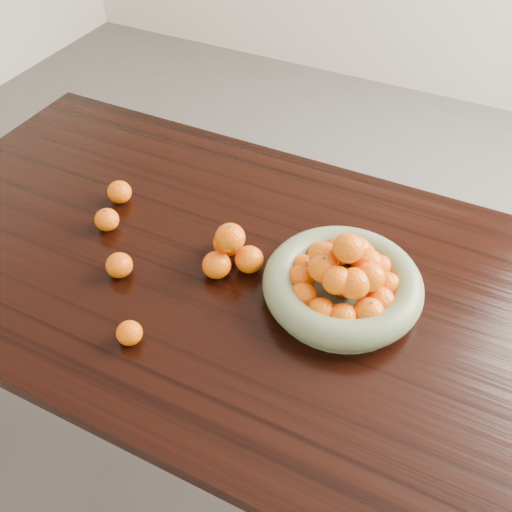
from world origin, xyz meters
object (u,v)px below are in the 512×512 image
at_px(dining_table, 261,300).
at_px(fruit_bowl, 343,282).
at_px(loose_orange_0, 107,220).
at_px(orange_pyramid, 231,251).

bearing_deg(dining_table, fruit_bowl, 6.03).
relative_size(fruit_bowl, loose_orange_0, 5.74).
relative_size(fruit_bowl, orange_pyramid, 2.46).
xyz_separation_m(orange_pyramid, loose_orange_0, (-0.35, -0.02, -0.02)).
relative_size(dining_table, loose_orange_0, 31.55).
distance_m(fruit_bowl, loose_orange_0, 0.63).
bearing_deg(fruit_bowl, dining_table, -173.97).
bearing_deg(fruit_bowl, loose_orange_0, -175.94).
bearing_deg(orange_pyramid, fruit_bowl, 4.72).
height_order(dining_table, fruit_bowl, fruit_bowl).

